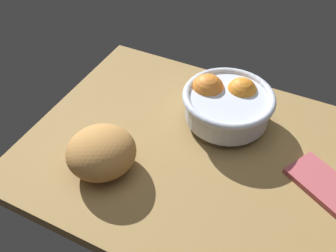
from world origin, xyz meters
The scene contains 4 objects.
ground_plane centered at (0.00, 0.00, -1.50)cm, with size 76.35×54.84×3.00cm, color olive.
fruit_bowl centered at (-0.57, 11.52, 5.22)cm, with size 20.02×20.02×9.85cm.
bread_loaf centered at (-17.53, -12.30, 4.44)cm, with size 13.67×13.10×8.87cm, color #B17C40.
napkin_folded centered at (22.83, 2.44, 0.59)cm, with size 12.91×7.98×1.17cm, color #AD4C54.
Camera 1 is at (14.66, -48.66, 58.33)cm, focal length 39.29 mm.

